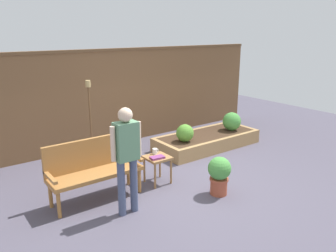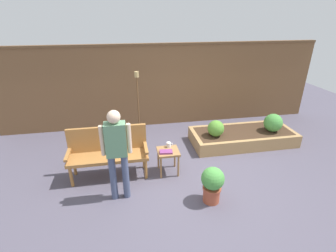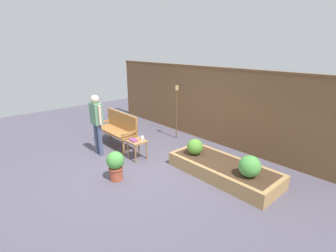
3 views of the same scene
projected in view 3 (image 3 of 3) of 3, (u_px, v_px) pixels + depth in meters
The scene contains 12 objects.
ground_plane at pixel (137, 166), 5.89m from camera, with size 14.00×14.00×0.00m, color #514C5B.
fence_back at pixel (209, 104), 7.21m from camera, with size 8.40×0.14×2.16m.
garden_bench at pixel (119, 127), 6.98m from camera, with size 1.44×0.48×0.94m.
side_table at pixel (137, 144), 6.14m from camera, with size 0.40×0.40×0.48m.
cup_on_table at pixel (142, 138), 6.16m from camera, with size 0.12×0.08×0.10m.
book_on_table at pixel (133, 140), 6.10m from camera, with size 0.24×0.14×0.03m, color #7F3875.
potted_boxwood at pixel (116, 164), 5.17m from camera, with size 0.37×0.37×0.63m.
raised_planter_bed at pixel (223, 169), 5.39m from camera, with size 2.40×1.00×0.30m.
shrub_near_bench at pixel (195, 147), 5.74m from camera, with size 0.37×0.37×0.37m.
shrub_far_corner at pixel (250, 166), 4.74m from camera, with size 0.42×0.42×0.42m.
tiki_torch at pixel (177, 103), 7.34m from camera, with size 0.10×0.10×1.61m.
person_by_bench at pixel (97, 120), 6.26m from camera, with size 0.47×0.20×1.56m.
Camera 3 is at (4.45, -3.01, 2.68)m, focal length 26.68 mm.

